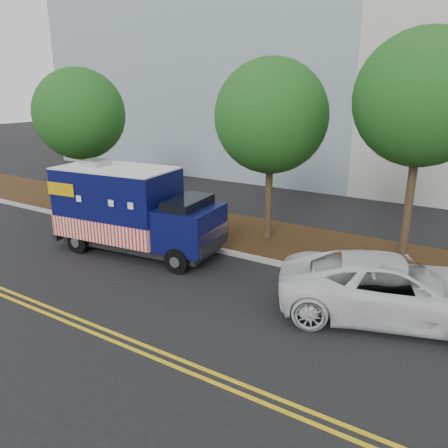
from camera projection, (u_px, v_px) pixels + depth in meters
The scene contains 11 objects.
ground at pixel (180, 261), 14.72m from camera, with size 120.00×120.00×0.00m, color black.
curb at pixel (203, 247), 15.83m from camera, with size 120.00×0.18×0.15m, color #9E9E99.
mulch_strip at pixel (233, 231), 17.53m from camera, with size 120.00×4.00×0.15m, color black.
centerline_near at pixel (73, 317), 11.12m from camera, with size 120.00×0.10×0.01m, color gold.
centerline_far at pixel (65, 321), 10.92m from camera, with size 120.00×0.10×0.01m, color gold.
tree_a at pixel (80, 114), 19.37m from camera, with size 4.01×4.01×6.47m.
tree_b at pixel (271, 117), 15.14m from camera, with size 3.97×3.97×6.62m.
tree_c at pixel (422, 99), 12.60m from camera, with size 3.95×3.95×7.26m.
sign_post at pixel (154, 203), 17.42m from camera, with size 0.06×0.06×2.40m, color #473828.
food_truck at pixel (131, 212), 15.25m from camera, with size 6.22×2.88×3.17m.
white_car at pixel (392, 288), 10.94m from camera, with size 2.60×5.63×1.57m, color silver.
Camera 1 is at (8.54, -10.78, 5.60)m, focal length 35.00 mm.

